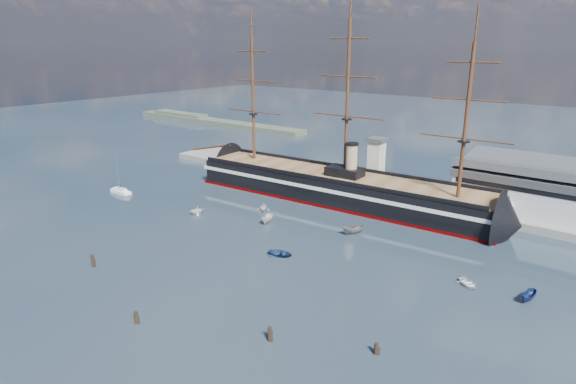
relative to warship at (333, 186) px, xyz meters
The scene contains 17 objects.
ground 20.72m from the warship, 79.71° to the right, with size 600.00×600.00×0.00m, color #192B3A.
quay 21.40m from the warship, 49.57° to the left, with size 180.00×18.00×2.00m, color slate.
quay_tower 15.67m from the warship, 62.97° to the left, with size 5.00×5.00×15.00m.
shoreline 154.98m from the warship, 151.05° to the left, with size 120.00×10.00×4.00m.
warship is the anchor object (origin of this frame).
sailboat 63.97m from the warship, 147.52° to the right, with size 7.61×2.54×12.02m.
motorboat_a 26.53m from the warship, 96.23° to the right, with size 6.02×2.21×2.41m, color beige.
motorboat_b 41.55m from the warship, 72.94° to the right, with size 3.42×1.37×1.60m, color navy.
motorboat_c 26.97m from the warship, 46.73° to the right, with size 6.50×2.38×2.60m, color slate.
motorboat_d 22.28m from the warship, 116.07° to the right, with size 6.52×2.83×2.39m, color silver.
motorboat_e 56.12m from the warship, 30.35° to the right, with size 2.94×1.18×1.37m, color silver.
motorboat_f 64.81m from the warship, 25.13° to the right, with size 5.52×2.02×2.21m, color navy.
motorboat_g 39.49m from the warship, 123.79° to the right, with size 6.88×2.98×2.52m, color white.
piling_near_left 68.74m from the warship, 102.42° to the right, with size 0.64×0.64×3.31m, color black.
piling_near_mid 74.90m from the warship, 82.42° to the right, with size 0.64×0.64×2.86m, color black.
piling_near_right 71.33m from the warship, 65.01° to the right, with size 0.64×0.64×3.13m, color black.
piling_far_right 72.86m from the warship, 52.28° to the right, with size 0.64×0.64×2.60m, color black.
Camera 1 is at (67.59, -53.01, 43.62)m, focal length 30.00 mm.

